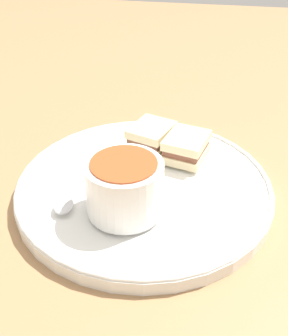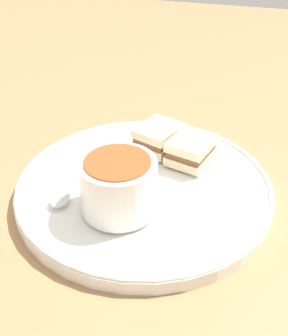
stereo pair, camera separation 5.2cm
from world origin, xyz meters
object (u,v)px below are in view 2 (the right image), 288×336
sandwich_half_near (191,150)px  sandwich_half_far (158,137)px  soup_bowl (119,185)px  spoon (62,195)px

sandwich_half_near → sandwich_half_far: same height
sandwich_half_near → sandwich_half_far: size_ratio=0.96×
soup_bowl → sandwich_half_far: soup_bowl is taller
sandwich_half_far → soup_bowl: bearing=-91.6°
soup_bowl → spoon: 0.08m
soup_bowl → spoon: size_ratio=0.83×
sandwich_half_far → sandwich_half_near: bearing=-20.0°
spoon → sandwich_half_near: sandwich_half_near is taller
spoon → sandwich_half_near: 0.19m
soup_bowl → sandwich_half_far: bearing=88.4°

